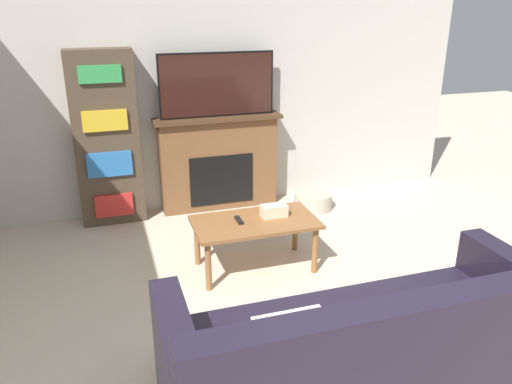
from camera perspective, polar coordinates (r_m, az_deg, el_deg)
wall_back at (r=5.39m, az=-5.55°, el=12.23°), size 5.85×0.06×2.70m
fireplace at (r=5.46m, az=-4.27°, el=3.41°), size 1.36×0.28×1.03m
tv at (r=5.25m, az=-4.46°, el=12.11°), size 1.21×0.03×0.66m
couch at (r=2.94m, az=12.90°, el=-18.53°), size 2.22×0.98×0.94m
coffee_table at (r=4.19m, az=-0.10°, el=-4.01°), size 1.03×0.56×0.45m
tissue_box at (r=4.24m, az=2.06°, el=-2.14°), size 0.22×0.12×0.10m
remote_control at (r=4.15m, az=-1.97°, el=-3.23°), size 0.04×0.15×0.02m
bookshelf at (r=5.21m, az=-16.68°, el=5.76°), size 0.63×0.29×1.75m
storage_basket at (r=5.56m, az=6.53°, el=-1.02°), size 0.42×0.42×0.18m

